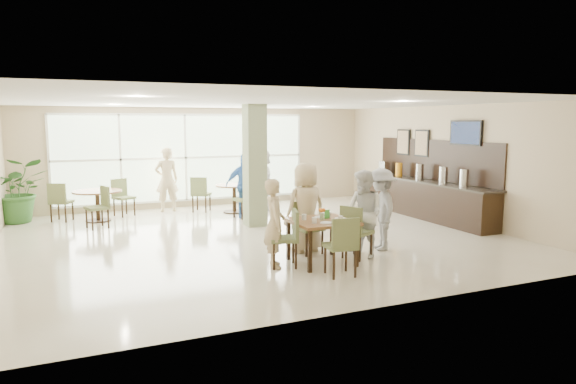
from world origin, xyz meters
name	(u,v)px	position (x,y,z in m)	size (l,w,h in m)	color
ground	(257,237)	(0.00, 0.00, 0.00)	(10.00, 10.00, 0.00)	beige
room_shell	(256,156)	(0.00, 0.00, 1.70)	(10.00, 10.00, 10.00)	white
window_bank	(186,158)	(-0.50, 4.46, 1.40)	(7.00, 0.04, 7.00)	silver
column	(255,166)	(0.40, 1.20, 1.40)	(0.45, 0.45, 2.80)	#727E57
main_table	(322,225)	(0.35, -2.30, 0.66)	(1.02, 1.02, 0.75)	brown
round_table_left	(97,197)	(-2.94, 3.22, 0.58)	(1.15, 1.15, 0.75)	brown
round_table_right	(234,192)	(0.48, 3.07, 0.55)	(1.01, 1.01, 0.75)	brown
chairs_main_table	(322,236)	(0.37, -2.29, 0.47)	(1.98, 1.94, 0.95)	#5F6A3A
chairs_table_left	(95,202)	(-3.01, 3.18, 0.47)	(2.07, 1.97, 0.95)	#5F6A3A
chairs_table_right	(232,195)	(0.43, 3.11, 0.47)	(2.01, 1.94, 0.95)	#5F6A3A
tabletop_clutter	(324,217)	(0.38, -2.32, 0.81)	(0.75, 0.70, 0.21)	white
buffet_counter	(424,195)	(4.70, 0.51, 0.55)	(0.64, 4.70, 1.95)	black
wall_tv	(466,133)	(4.94, -0.60, 2.15)	(0.06, 1.00, 0.58)	black
framed_art_a	(422,143)	(4.95, 1.00, 1.85)	(0.05, 0.55, 0.70)	black
framed_art_b	(403,142)	(4.95, 1.80, 1.85)	(0.05, 0.55, 0.70)	black
potted_plant	(18,190)	(-4.69, 3.80, 0.78)	(1.40, 1.40, 1.56)	#2D5D25
teen_left	(275,223)	(-0.47, -2.18, 0.74)	(0.54, 0.35, 1.48)	#CBB387
teen_far	(306,207)	(0.44, -1.46, 0.83)	(0.81, 0.44, 1.67)	#CBB387
teen_right	(364,214)	(1.23, -2.23, 0.78)	(0.76, 0.59, 1.56)	white
teen_standing	(381,209)	(1.81, -1.89, 0.77)	(1.00, 0.57, 1.54)	#9B9B9E
adult_a	(244,185)	(0.51, 2.29, 0.81)	(0.95, 0.54, 1.63)	#4077C2
adult_b	(262,179)	(1.31, 3.18, 0.85)	(1.57, 0.68, 1.69)	white
adult_standing	(167,180)	(-1.14, 3.91, 0.87)	(0.63, 0.42, 1.74)	#CBB387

